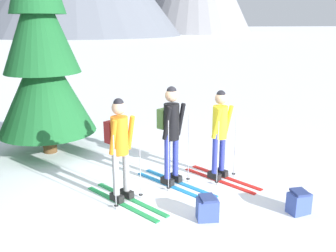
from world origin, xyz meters
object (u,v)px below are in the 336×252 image
object	(u,v)px
skier_in_yellow	(220,131)
pine_tree_near	(41,48)
skier_in_orange	(120,144)
backpack_on_snow_beside	(299,202)
backpack_on_snow_front	(207,208)
skier_in_black	(171,130)

from	to	relation	value
skier_in_yellow	pine_tree_near	size ratio (longest dim) A/B	0.33
skier_in_orange	skier_in_yellow	size ratio (longest dim) A/B	1.02
backpack_on_snow_beside	pine_tree_near	bearing A→B (deg)	137.43
pine_tree_near	backpack_on_snow_front	world-z (taller)	pine_tree_near
backpack_on_snow_front	backpack_on_snow_beside	distance (m)	1.48
skier_in_black	pine_tree_near	world-z (taller)	pine_tree_near
skier_in_yellow	pine_tree_near	xyz separation A→B (m)	(-3.33, 2.23, 1.44)
backpack_on_snow_front	backpack_on_snow_beside	bearing A→B (deg)	-4.01
backpack_on_snow_front	skier_in_yellow	bearing A→B (deg)	64.67
pine_tree_near	backpack_on_snow_front	xyz separation A→B (m)	(2.65, -3.68, -2.20)
skier_in_black	skier_in_yellow	bearing A→B (deg)	2.57
skier_in_black	pine_tree_near	bearing A→B (deg)	136.34
skier_in_yellow	backpack_on_snow_front	size ratio (longest dim) A/B	4.55
backpack_on_snow_front	backpack_on_snow_beside	world-z (taller)	same
skier_in_black	skier_in_yellow	xyz separation A→B (m)	(0.95, 0.04, -0.10)
pine_tree_near	backpack_on_snow_beside	world-z (taller)	pine_tree_near
skier_in_orange	pine_tree_near	xyz separation A→B (m)	(-1.42, 2.75, 1.39)
skier_in_orange	backpack_on_snow_front	bearing A→B (deg)	-37.05
backpack_on_snow_front	backpack_on_snow_beside	xyz separation A→B (m)	(1.48, -0.10, 0.00)
skier_in_orange	pine_tree_near	distance (m)	3.39
skier_in_yellow	backpack_on_snow_beside	bearing A→B (deg)	-63.05
skier_in_orange	backpack_on_snow_front	distance (m)	1.74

